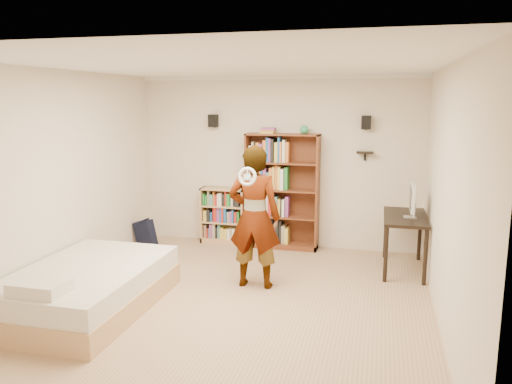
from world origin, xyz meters
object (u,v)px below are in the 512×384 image
Objects in this scene: person at (254,217)px; daybed at (88,283)px; computer_desk at (404,243)px; tall_bookshelf at (282,192)px; low_bookshelf at (223,216)px.

daybed is at bearing 33.91° from person.
tall_bookshelf is at bearing 160.30° from computer_desk.
computer_desk reaches higher than daybed.
tall_bookshelf is at bearing 60.22° from daybed.
tall_bookshelf is 1.01× the size of person.
person reaches higher than low_bookshelf.
computer_desk is (1.85, -0.66, -0.52)m from tall_bookshelf.
tall_bookshelf is 1.74m from person.
low_bookshelf is 0.51× the size of person.
daybed is at bearing -147.55° from computer_desk.
daybed is at bearing -102.86° from low_bookshelf.
tall_bookshelf reaches higher than computer_desk.
low_bookshelf is at bearing 77.14° from daybed.
computer_desk is (2.83, -0.69, -0.07)m from low_bookshelf.
tall_bookshelf reaches higher than person.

